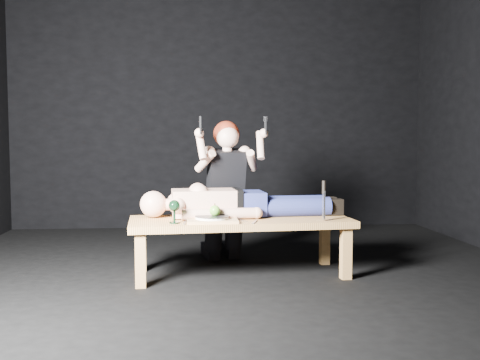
% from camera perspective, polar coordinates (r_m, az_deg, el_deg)
% --- Properties ---
extents(ground, '(5.00, 5.00, 0.00)m').
position_cam_1_polar(ground, '(4.41, -0.35, -9.83)').
color(ground, black).
rests_on(ground, ground).
extents(back_wall, '(5.00, 0.00, 5.00)m').
position_cam_1_polar(back_wall, '(6.79, -2.10, 7.78)').
color(back_wall, black).
rests_on(back_wall, ground).
extents(table, '(1.77, 0.77, 0.45)m').
position_cam_1_polar(table, '(4.39, 0.06, -6.89)').
color(table, tan).
rests_on(table, ground).
extents(lying_man, '(1.79, 0.67, 0.27)m').
position_cam_1_polar(lying_man, '(4.49, 0.44, -2.02)').
color(lying_man, '#D6A98E').
rests_on(lying_man, table).
extents(kneeling_woman, '(0.80, 0.86, 1.27)m').
position_cam_1_polar(kneeling_woman, '(4.87, -1.66, -0.96)').
color(kneeling_woman, black).
rests_on(kneeling_woman, ground).
extents(serving_tray, '(0.38, 0.28, 0.02)m').
position_cam_1_polar(serving_tray, '(4.18, -2.89, -4.17)').
color(serving_tray, tan).
rests_on(serving_tray, table).
extents(plate, '(0.26, 0.26, 0.02)m').
position_cam_1_polar(plate, '(4.18, -2.90, -3.89)').
color(plate, white).
rests_on(plate, serving_tray).
extents(apple, '(0.08, 0.08, 0.08)m').
position_cam_1_polar(apple, '(4.18, -2.61, -3.17)').
color(apple, '#438D29').
rests_on(apple, plate).
extents(goblet, '(0.09, 0.09, 0.17)m').
position_cam_1_polar(goblet, '(4.11, -6.79, -3.26)').
color(goblet, black).
rests_on(goblet, table).
extents(fork_flat, '(0.02, 0.18, 0.01)m').
position_cam_1_polar(fork_flat, '(4.14, -5.71, -4.39)').
color(fork_flat, '#B2B2B7').
rests_on(fork_flat, table).
extents(knife_flat, '(0.06, 0.18, 0.01)m').
position_cam_1_polar(knife_flat, '(4.16, 1.53, -4.33)').
color(knife_flat, '#B2B2B7').
rests_on(knife_flat, table).
extents(spoon_flat, '(0.10, 0.17, 0.01)m').
position_cam_1_polar(spoon_flat, '(4.25, 0.03, -4.15)').
color(spoon_flat, '#B2B2B7').
rests_on(spoon_flat, table).
extents(carving_knife, '(0.04, 0.05, 0.31)m').
position_cam_1_polar(carving_knife, '(4.26, 8.64, -2.13)').
color(carving_knife, '#B2B2B7').
rests_on(carving_knife, table).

